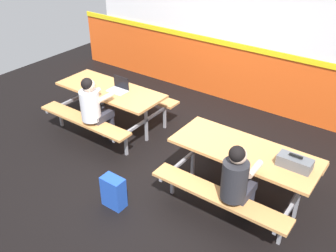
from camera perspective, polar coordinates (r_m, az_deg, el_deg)
The scene contains 9 objects.
ground_plane at distance 5.86m, azimuth -0.68°, elevation -5.19°, with size 10.00×10.00×0.02m, color black.
accent_backdrop at distance 7.19m, azimuth 11.22°, elevation 12.56°, with size 8.00×0.14×2.60m.
picnic_table_left at distance 6.48m, azimuth -8.64°, elevation 4.27°, with size 1.88×1.56×0.74m.
picnic_table_right at distance 4.96m, azimuth 11.32°, elevation -5.08°, with size 1.88×1.56×0.74m.
student_nearer at distance 5.96m, azimuth -11.09°, elevation 2.96°, with size 0.36×0.53×1.21m.
student_further at distance 4.42m, azimuth 10.41°, elevation -7.97°, with size 0.36×0.53×1.21m.
laptop_silver at distance 6.30m, azimuth -7.44°, elevation 5.73°, with size 0.32×0.22×0.22m.
toolbox_grey at distance 4.67m, azimuth 18.58°, elevation -5.24°, with size 0.40×0.18×0.18m.
backpack_dark at distance 4.98m, azimuth -8.15°, elevation -9.82°, with size 0.30×0.22×0.44m.
Camera 1 is at (2.84, -3.79, 3.44)m, focal length 40.39 mm.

